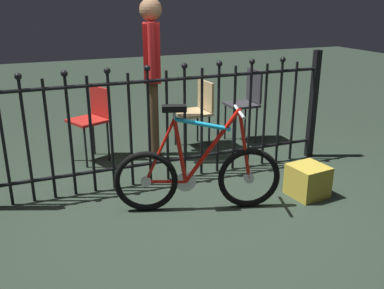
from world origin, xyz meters
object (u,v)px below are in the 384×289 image
at_px(chair_tan, 198,107).
at_px(person_visitor, 152,65).
at_px(bicycle, 198,174).
at_px(display_crate, 308,181).
at_px(chair_red, 93,115).
at_px(chair_charcoal, 247,98).

distance_m(chair_tan, person_visitor, 0.85).
relative_size(bicycle, chair_tan, 1.71).
relative_size(chair_tan, display_crate, 2.58).
height_order(chair_red, chair_tan, chair_red).
relative_size(chair_charcoal, display_crate, 2.92).
bearing_deg(display_crate, chair_red, 133.86).
bearing_deg(display_crate, chair_charcoal, 80.79).
bearing_deg(chair_red, display_crate, -46.14).
distance_m(bicycle, chair_red, 1.69).
bearing_deg(person_visitor, display_crate, -56.85).
relative_size(chair_red, chair_tan, 1.02).
height_order(bicycle, display_crate, bicycle).
xyz_separation_m(chair_charcoal, display_crate, (-0.27, -1.65, -0.41)).
distance_m(chair_tan, display_crate, 1.77).
height_order(chair_charcoal, person_visitor, person_visitor).
bearing_deg(display_crate, bicycle, 171.71).
bearing_deg(bicycle, chair_charcoal, 48.56).
bearing_deg(bicycle, chair_tan, 66.76).
xyz_separation_m(chair_charcoal, person_visitor, (-1.27, -0.12, 0.51)).
distance_m(chair_red, display_crate, 2.41).
height_order(bicycle, chair_tan, bicycle).
bearing_deg(chair_red, bicycle, -69.07).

